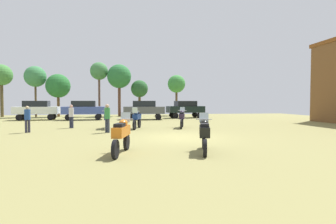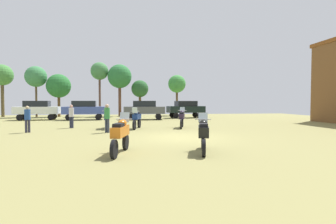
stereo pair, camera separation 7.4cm
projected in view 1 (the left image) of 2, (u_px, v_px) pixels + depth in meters
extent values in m
cube|color=olive|center=(181.00, 138.00, 13.59)|extent=(44.00, 52.00, 0.02)
cylinder|color=black|center=(182.00, 122.00, 19.46)|extent=(0.28, 0.67, 0.66)
cylinder|color=black|center=(181.00, 124.00, 17.82)|extent=(0.28, 0.67, 0.66)
cube|color=#261B31|center=(182.00, 116.00, 18.62)|extent=(0.70, 1.44, 0.36)
ellipsoid|color=#261B31|center=(182.00, 112.00, 18.92)|extent=(0.43, 0.54, 0.24)
cube|color=black|center=(182.00, 113.00, 18.37)|extent=(0.43, 0.62, 0.12)
cube|color=silver|center=(182.00, 110.00, 19.26)|extent=(0.39, 0.24, 0.39)
cylinder|color=#B7B7BC|center=(182.00, 110.00, 19.16)|extent=(0.61, 0.19, 0.04)
cylinder|color=black|center=(134.00, 125.00, 17.25)|extent=(0.29, 0.68, 0.67)
cylinder|color=black|center=(139.00, 123.00, 18.71)|extent=(0.29, 0.68, 0.67)
cube|color=navy|center=(137.00, 117.00, 17.96)|extent=(0.66, 1.30, 0.36)
ellipsoid|color=navy|center=(136.00, 113.00, 17.67)|extent=(0.43, 0.54, 0.24)
cube|color=black|center=(138.00, 113.00, 18.17)|extent=(0.43, 0.62, 0.12)
cube|color=silver|center=(135.00, 110.00, 17.35)|extent=(0.39, 0.24, 0.39)
cylinder|color=#B7B7BC|center=(135.00, 111.00, 17.45)|extent=(0.61, 0.19, 0.04)
cylinder|color=black|center=(127.00, 142.00, 10.04)|extent=(0.25, 0.65, 0.64)
cylinder|color=black|center=(115.00, 149.00, 8.43)|extent=(0.25, 0.65, 0.64)
cube|color=orange|center=(121.00, 131.00, 9.22)|extent=(0.64, 1.42, 0.36)
ellipsoid|color=orange|center=(123.00, 123.00, 9.51)|extent=(0.41, 0.54, 0.24)
cube|color=black|center=(120.00, 125.00, 8.97)|extent=(0.41, 0.61, 0.12)
cube|color=silver|center=(125.00, 117.00, 9.85)|extent=(0.38, 0.22, 0.39)
cylinder|color=#B7B7BC|center=(125.00, 119.00, 9.75)|extent=(0.61, 0.17, 0.04)
cylinder|color=black|center=(204.00, 141.00, 10.35)|extent=(0.27, 0.63, 0.62)
cylinder|color=black|center=(205.00, 148.00, 8.76)|extent=(0.27, 0.63, 0.62)
cube|color=black|center=(204.00, 131.00, 9.54)|extent=(0.69, 1.40, 0.36)
ellipsoid|color=black|center=(204.00, 123.00, 9.83)|extent=(0.43, 0.55, 0.24)
cube|color=black|center=(205.00, 125.00, 9.29)|extent=(0.43, 0.62, 0.12)
cube|color=silver|center=(204.00, 118.00, 10.16)|extent=(0.39, 0.24, 0.39)
cylinder|color=#B7B7BC|center=(204.00, 119.00, 10.06)|extent=(0.61, 0.19, 0.04)
cylinder|color=black|center=(107.00, 123.00, 18.72)|extent=(0.18, 0.66, 0.65)
cylinder|color=black|center=(107.00, 125.00, 17.29)|extent=(0.18, 0.66, 0.65)
cube|color=navy|center=(107.00, 117.00, 17.99)|extent=(0.48, 1.28, 0.36)
ellipsoid|color=navy|center=(107.00, 113.00, 18.25)|extent=(0.36, 0.51, 0.24)
cube|color=black|center=(107.00, 114.00, 17.77)|extent=(0.35, 0.59, 0.12)
cube|color=silver|center=(107.00, 110.00, 18.55)|extent=(0.37, 0.19, 0.39)
cylinder|color=#B7B7BC|center=(107.00, 111.00, 18.46)|extent=(0.62, 0.09, 0.04)
cylinder|color=black|center=(130.00, 117.00, 26.79)|extent=(0.66, 0.27, 0.64)
cylinder|color=black|center=(131.00, 116.00, 28.23)|extent=(0.66, 0.27, 0.64)
cylinder|color=black|center=(158.00, 117.00, 26.96)|extent=(0.66, 0.27, 0.64)
cylinder|color=black|center=(158.00, 116.00, 28.40)|extent=(0.66, 0.27, 0.64)
cube|color=#4D5255|center=(144.00, 110.00, 27.57)|extent=(4.44, 2.17, 0.75)
cube|color=black|center=(144.00, 104.00, 27.54)|extent=(2.49, 1.78, 0.61)
cylinder|color=black|center=(68.00, 117.00, 26.08)|extent=(0.65, 0.26, 0.64)
cylinder|color=black|center=(70.00, 117.00, 27.49)|extent=(0.65, 0.26, 0.64)
cylinder|color=black|center=(98.00, 117.00, 26.71)|extent=(0.65, 0.26, 0.64)
cylinder|color=black|center=(99.00, 116.00, 28.12)|extent=(0.65, 0.26, 0.64)
cube|color=#3B509F|center=(84.00, 110.00, 27.07)|extent=(4.42, 2.10, 0.75)
cube|color=black|center=(84.00, 104.00, 27.05)|extent=(2.47, 1.75, 0.61)
cylinder|color=black|center=(19.00, 117.00, 25.86)|extent=(0.66, 0.28, 0.64)
cylinder|color=black|center=(24.00, 117.00, 27.26)|extent=(0.66, 0.28, 0.64)
cylinder|color=black|center=(51.00, 117.00, 26.55)|extent=(0.66, 0.28, 0.64)
cylinder|color=black|center=(53.00, 116.00, 27.95)|extent=(0.66, 0.28, 0.64)
cube|color=white|center=(37.00, 110.00, 26.88)|extent=(4.45, 2.18, 0.75)
cube|color=black|center=(37.00, 104.00, 26.85)|extent=(2.50, 1.79, 0.61)
cylinder|color=black|center=(176.00, 116.00, 29.35)|extent=(0.66, 0.30, 0.64)
cylinder|color=black|center=(172.00, 115.00, 30.73)|extent=(0.66, 0.30, 0.64)
cylinder|color=black|center=(199.00, 115.00, 30.16)|extent=(0.66, 0.30, 0.64)
cylinder|color=black|center=(195.00, 115.00, 31.55)|extent=(0.66, 0.30, 0.64)
cube|color=black|center=(185.00, 109.00, 30.42)|extent=(4.50, 2.37, 0.75)
cube|color=black|center=(185.00, 104.00, 30.40)|extent=(2.56, 1.89, 0.61)
cylinder|color=#2A2D44|center=(72.00, 122.00, 18.46)|extent=(0.14, 0.14, 0.81)
cylinder|color=#2A2D44|center=(70.00, 122.00, 18.51)|extent=(0.14, 0.14, 0.81)
cylinder|color=silver|center=(71.00, 112.00, 18.45)|extent=(0.45, 0.45, 0.64)
sphere|color=tan|center=(71.00, 106.00, 18.44)|extent=(0.22, 0.22, 0.22)
cylinder|color=#313746|center=(106.00, 126.00, 15.76)|extent=(0.14, 0.14, 0.85)
cylinder|color=#313746|center=(108.00, 126.00, 15.69)|extent=(0.14, 0.14, 0.85)
cylinder|color=#307E3F|center=(107.00, 113.00, 15.69)|extent=(0.47, 0.47, 0.67)
sphere|color=tan|center=(107.00, 106.00, 15.68)|extent=(0.23, 0.23, 0.23)
cylinder|color=#2B2B3F|center=(26.00, 126.00, 15.63)|extent=(0.14, 0.14, 0.79)
cylinder|color=#2B2B3F|center=(29.00, 126.00, 15.76)|extent=(0.14, 0.14, 0.79)
cylinder|color=navy|center=(27.00, 115.00, 15.67)|extent=(0.48, 0.48, 0.63)
sphere|color=tan|center=(27.00, 108.00, 15.65)|extent=(0.21, 0.21, 0.21)
cylinder|color=brown|center=(176.00, 102.00, 36.35)|extent=(0.31, 0.31, 3.88)
sphere|color=#3C8B3B|center=(176.00, 84.00, 36.25)|extent=(2.48, 2.48, 2.48)
cylinder|color=brown|center=(58.00, 104.00, 32.60)|extent=(0.33, 0.33, 3.25)
sphere|color=#286E2F|center=(58.00, 86.00, 32.51)|extent=(2.99, 2.99, 2.99)
cylinder|color=brown|center=(140.00, 104.00, 35.14)|extent=(0.34, 0.34, 3.17)
sphere|color=#285B2B|center=(139.00, 89.00, 35.06)|extent=(2.32, 2.32, 2.32)
cylinder|color=brown|center=(2.00, 98.00, 32.12)|extent=(0.37, 0.37, 4.67)
sphere|color=#43823A|center=(1.00, 75.00, 32.00)|extent=(2.61, 2.61, 2.61)
cylinder|color=brown|center=(36.00, 99.00, 32.23)|extent=(0.25, 0.25, 4.48)
sphere|color=#3C8048|center=(35.00, 77.00, 32.12)|extent=(2.60, 2.60, 2.60)
cylinder|color=brown|center=(119.00, 99.00, 34.06)|extent=(0.37, 0.37, 4.57)
sphere|color=#2C7237|center=(119.00, 76.00, 33.94)|extent=(3.13, 3.13, 3.13)
cylinder|color=brown|center=(99.00, 96.00, 34.03)|extent=(0.28, 0.28, 5.44)
sphere|color=#427E44|center=(99.00, 71.00, 33.91)|extent=(2.31, 2.31, 2.31)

